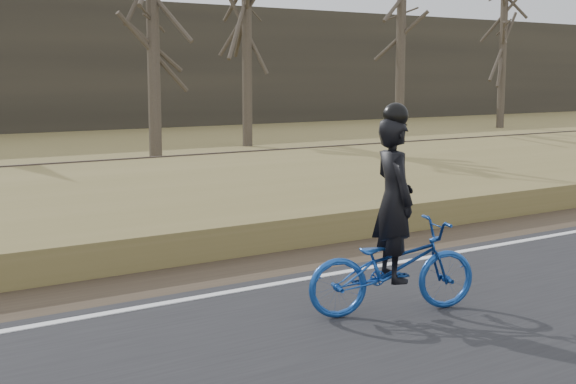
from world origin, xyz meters
TOP-DOWN VIEW (x-y plane):
  - ground at (0.00, 0.00)m, footprint 120.00×120.00m
  - edge_line at (0.00, 0.20)m, footprint 120.00×0.12m
  - shoulder at (0.00, 1.20)m, footprint 120.00×1.60m
  - embankment at (0.00, 4.20)m, footprint 120.00×5.00m
  - ballast at (0.00, 8.00)m, footprint 120.00×3.00m
  - railroad at (0.00, 8.00)m, footprint 120.00×2.40m
  - cyclist at (-4.36, -1.43)m, footprint 1.95×1.16m
  - bare_tree_near_left at (-0.18, 13.26)m, footprint 0.36×0.36m
  - bare_tree_center at (5.17, 17.04)m, footprint 0.36×0.36m
  - bare_tree_right at (10.98, 15.42)m, footprint 0.36×0.36m
  - bare_tree_far_right at (20.59, 18.81)m, footprint 0.36×0.36m

SIDE VIEW (x-z plane):
  - ground at x=0.00m, z-range 0.00..0.00m
  - shoulder at x=0.00m, z-range 0.00..0.04m
  - edge_line at x=0.00m, z-range 0.06..0.07m
  - embankment at x=0.00m, z-range 0.00..0.44m
  - ballast at x=0.00m, z-range 0.00..0.45m
  - railroad at x=0.00m, z-range 0.38..0.67m
  - cyclist at x=-4.36m, z-range -0.34..1.84m
  - bare_tree_near_left at x=-0.18m, z-range 0.00..6.36m
  - bare_tree_right at x=10.98m, z-range 0.00..6.87m
  - bare_tree_far_right at x=20.59m, z-range 0.00..7.49m
  - bare_tree_center at x=5.17m, z-range 0.00..8.69m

